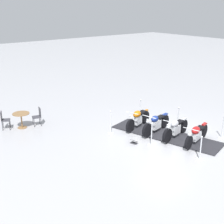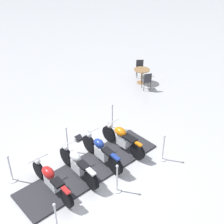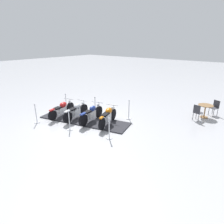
# 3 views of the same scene
# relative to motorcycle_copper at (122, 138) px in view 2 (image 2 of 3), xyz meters

# --- Properties ---
(ground_plane) EXTENTS (80.00, 80.00, 0.00)m
(ground_plane) POSITION_rel_motorcycle_copper_xyz_m (-1.47, -0.42, -0.55)
(ground_plane) COLOR #B2B2B7
(display_platform) EXTENTS (5.45, 2.73, 0.06)m
(display_platform) POSITION_rel_motorcycle_copper_xyz_m (-1.47, -0.42, -0.52)
(display_platform) COLOR #28282D
(display_platform) RESTS_ON ground_plane
(motorcycle_copper) EXTENTS (0.84, 2.05, 0.94)m
(motorcycle_copper) POSITION_rel_motorcycle_copper_xyz_m (0.00, 0.00, 0.00)
(motorcycle_copper) COLOR black
(motorcycle_copper) RESTS_ON display_platform
(motorcycle_navy) EXTENTS (0.75, 2.16, 0.97)m
(motorcycle_navy) POSITION_rel_motorcycle_copper_xyz_m (-0.98, -0.26, -0.04)
(motorcycle_navy) COLOR black
(motorcycle_navy) RESTS_ON display_platform
(motorcycle_chrome) EXTENTS (0.73, 2.12, 0.95)m
(motorcycle_chrome) POSITION_rel_motorcycle_copper_xyz_m (-1.97, -0.52, -0.05)
(motorcycle_chrome) COLOR black
(motorcycle_chrome) RESTS_ON display_platform
(motorcycle_maroon) EXTENTS (0.83, 2.19, 0.89)m
(motorcycle_maroon) POSITION_rel_motorcycle_copper_xyz_m (-2.96, -0.76, -0.05)
(motorcycle_maroon) COLOR black
(motorcycle_maroon) RESTS_ON display_platform
(stanchion_left_rear) EXTENTS (0.31, 0.31, 1.10)m
(stanchion_left_rear) POSITION_rel_motorcycle_copper_xyz_m (-3.29, -2.28, -0.18)
(stanchion_left_rear) COLOR silver
(stanchion_left_rear) RESTS_ON ground_plane
(stanchion_right_front) EXTENTS (0.30, 0.30, 1.15)m
(stanchion_right_front) POSITION_rel_motorcycle_copper_xyz_m (0.35, 1.44, -0.15)
(stanchion_right_front) COLOR silver
(stanchion_right_front) RESTS_ON ground_plane
(stanchion_right_rear) EXTENTS (0.32, 0.32, 1.04)m
(stanchion_right_rear) POSITION_rel_motorcycle_copper_xyz_m (-3.97, 0.30, -0.21)
(stanchion_right_rear) COLOR silver
(stanchion_right_rear) RESTS_ON ground_plane
(stanchion_right_mid) EXTENTS (0.34, 0.34, 1.09)m
(stanchion_right_mid) POSITION_rel_motorcycle_copper_xyz_m (-1.81, 0.87, -0.21)
(stanchion_right_mid) COLOR silver
(stanchion_right_mid) RESTS_ON ground_plane
(stanchion_left_front) EXTENTS (0.28, 0.28, 1.07)m
(stanchion_left_front) POSITION_rel_motorcycle_copper_xyz_m (1.03, -1.14, -0.16)
(stanchion_left_front) COLOR silver
(stanchion_left_front) RESTS_ON ground_plane
(stanchion_left_mid) EXTENTS (0.29, 0.29, 1.07)m
(stanchion_left_mid) POSITION_rel_motorcycle_copper_xyz_m (-1.13, -1.71, -0.17)
(stanchion_left_mid) COLOR silver
(stanchion_left_mid) RESTS_ON ground_plane
(info_placard) EXTENTS (0.36, 0.27, 0.18)m
(info_placard) POSITION_rel_motorcycle_copper_xyz_m (-1.19, 1.33, -0.49)
(info_placard) COLOR #333338
(info_placard) RESTS_ON ground_plane
(cafe_table) EXTENTS (0.84, 0.84, 0.77)m
(cafe_table) POSITION_rel_motorcycle_copper_xyz_m (3.70, 4.48, 0.04)
(cafe_table) COLOR olive
(cafe_table) RESTS_ON ground_plane
(cafe_chair_near_table) EXTENTS (0.53, 0.53, 0.93)m
(cafe_chair_near_table) POSITION_rel_motorcycle_copper_xyz_m (4.05, 5.23, -0.01)
(cafe_chair_near_table) COLOR #2D2D33
(cafe_chair_near_table) RESTS_ON ground_plane
(cafe_chair_across_table) EXTENTS (0.49, 0.49, 0.94)m
(cafe_chair_across_table) POSITION_rel_motorcycle_copper_xyz_m (3.50, 3.68, -0.01)
(cafe_chair_across_table) COLOR #2D2D33
(cafe_chair_across_table) RESTS_ON ground_plane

